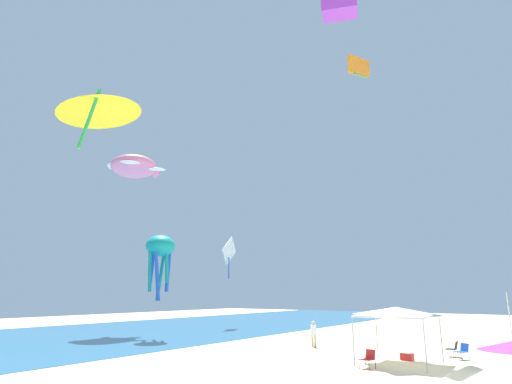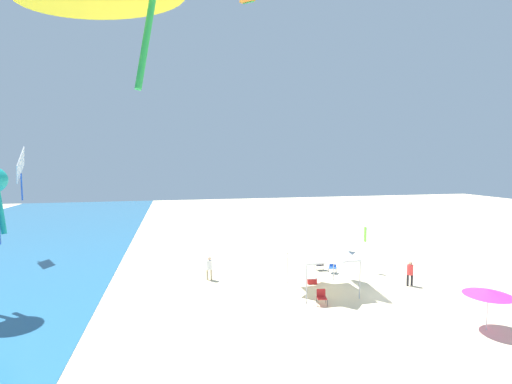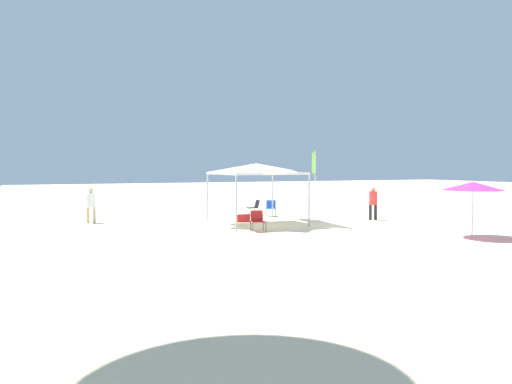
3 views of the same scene
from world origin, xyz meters
The scene contains 14 objects.
ground centered at (0.00, 0.00, -0.05)m, with size 120.00×120.00×0.10m, color beige.
ocean_strip centered at (0.00, 29.14, 0.01)m, with size 120.00×24.49×0.02m, color #28668E.
canopy_tent centered at (1.78, 3.83, 2.45)m, with size 3.56×3.42×2.70m.
folding_chair_facing_ocean centered at (5.10, 1.54, 0.47)m, with size 0.80×0.76×0.82m.
folding_chair_near_cooler centered at (5.89, 2.13, 0.47)m, with size 0.56×0.65×0.82m.
folding_chair_left_of_tent centered at (-0.22, 4.66, 0.47)m, with size 0.73×0.65×0.82m.
cooler_box centered at (3.20, 3.88, 0.20)m, with size 0.51×0.68×0.40m.
banner_flag centered at (4.71, -0.84, 2.05)m, with size 0.36×0.06×3.41m.
person_near_umbrella centered at (5.44, 10.39, 0.95)m, with size 0.38×0.40×1.62m.
kite_delta_yellow centered at (-9.02, 14.26, 12.28)m, with size 5.66×5.66×3.48m.
kite_turtle_pink centered at (5.04, 29.02, 15.30)m, with size 5.75×5.15×2.53m.
kite_parafoil_orange centered at (8.01, 7.12, 20.19)m, with size 4.49×0.58×2.70m.
kite_octopus_teal centered at (2.80, 22.37, 6.77)m, with size 2.28×2.28×5.07m.
kite_diamond_white centered at (14.73, 24.90, 7.59)m, with size 3.09×0.69×4.46m.
Camera 1 is at (-20.11, -2.85, 3.36)m, focal length 29.34 mm.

